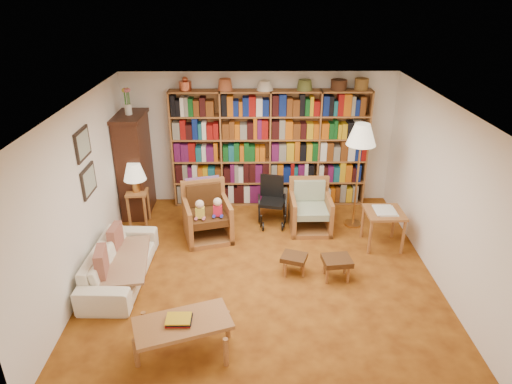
{
  "coord_description": "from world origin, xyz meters",
  "views": [
    {
      "loc": [
        -0.16,
        -5.72,
        3.92
      ],
      "look_at": [
        -0.08,
        0.6,
        1.02
      ],
      "focal_mm": 32.0,
      "sensor_mm": 36.0,
      "label": 1
    }
  ],
  "objects_px": {
    "sofa": "(120,263)",
    "floor_lamp": "(361,139)",
    "side_table_lamp": "(138,201)",
    "armchair_sage": "(310,210)",
    "coffee_table": "(183,325)",
    "footstool_b": "(337,262)",
    "wheelchair": "(272,202)",
    "side_table_papers": "(384,217)",
    "armchair_leather": "(208,214)",
    "footstool_a": "(294,259)"
  },
  "relations": [
    {
      "from": "side_table_lamp",
      "to": "footstool_a",
      "type": "xyz_separation_m",
      "value": [
        2.62,
        -1.59,
        -0.19
      ]
    },
    {
      "from": "armchair_sage",
      "to": "floor_lamp",
      "type": "relative_size",
      "value": 0.47
    },
    {
      "from": "coffee_table",
      "to": "wheelchair",
      "type": "bearing_deg",
      "value": 69.98
    },
    {
      "from": "side_table_lamp",
      "to": "armchair_sage",
      "type": "relative_size",
      "value": 0.71
    },
    {
      "from": "wheelchair",
      "to": "side_table_papers",
      "type": "bearing_deg",
      "value": -25.98
    },
    {
      "from": "floor_lamp",
      "to": "armchair_sage",
      "type": "bearing_deg",
      "value": -174.46
    },
    {
      "from": "armchair_sage",
      "to": "footstool_a",
      "type": "bearing_deg",
      "value": -105.75
    },
    {
      "from": "sofa",
      "to": "side_table_lamp",
      "type": "height_order",
      "value": "side_table_lamp"
    },
    {
      "from": "side_table_lamp",
      "to": "footstool_a",
      "type": "distance_m",
      "value": 3.07
    },
    {
      "from": "side_table_papers",
      "to": "footstool_a",
      "type": "relative_size",
      "value": 1.49
    },
    {
      "from": "armchair_leather",
      "to": "coffee_table",
      "type": "bearing_deg",
      "value": -91.32
    },
    {
      "from": "side_table_lamp",
      "to": "wheelchair",
      "type": "relative_size",
      "value": 0.72
    },
    {
      "from": "side_table_lamp",
      "to": "footstool_b",
      "type": "relative_size",
      "value": 1.41
    },
    {
      "from": "floor_lamp",
      "to": "footstool_a",
      "type": "xyz_separation_m",
      "value": [
        -1.19,
        -1.48,
        -1.35
      ]
    },
    {
      "from": "armchair_sage",
      "to": "footstool_b",
      "type": "xyz_separation_m",
      "value": [
        0.21,
        -1.55,
        -0.05
      ]
    },
    {
      "from": "sofa",
      "to": "side_table_papers",
      "type": "bearing_deg",
      "value": -75.93
    },
    {
      "from": "side_table_lamp",
      "to": "coffee_table",
      "type": "relative_size",
      "value": 0.51
    },
    {
      "from": "footstool_a",
      "to": "side_table_papers",
      "type": "bearing_deg",
      "value": 27.23
    },
    {
      "from": "armchair_sage",
      "to": "coffee_table",
      "type": "distance_m",
      "value": 3.47
    },
    {
      "from": "armchair_leather",
      "to": "floor_lamp",
      "type": "xyz_separation_m",
      "value": [
        2.54,
        0.32,
        1.21
      ]
    },
    {
      "from": "sofa",
      "to": "side_table_lamp",
      "type": "xyz_separation_m",
      "value": [
        -0.1,
        1.69,
        0.17
      ]
    },
    {
      "from": "armchair_sage",
      "to": "wheelchair",
      "type": "relative_size",
      "value": 1.02
    },
    {
      "from": "armchair_leather",
      "to": "footstool_a",
      "type": "relative_size",
      "value": 2.2
    },
    {
      "from": "sofa",
      "to": "floor_lamp",
      "type": "xyz_separation_m",
      "value": [
        3.71,
        1.58,
        1.33
      ]
    },
    {
      "from": "sofa",
      "to": "side_table_papers",
      "type": "height_order",
      "value": "side_table_papers"
    },
    {
      "from": "armchair_sage",
      "to": "wheelchair",
      "type": "xyz_separation_m",
      "value": [
        -0.65,
        0.22,
        0.06
      ]
    },
    {
      "from": "floor_lamp",
      "to": "coffee_table",
      "type": "distance_m",
      "value": 4.19
    },
    {
      "from": "footstool_b",
      "to": "coffee_table",
      "type": "bearing_deg",
      "value": -144.84
    },
    {
      "from": "armchair_leather",
      "to": "footstool_b",
      "type": "xyz_separation_m",
      "value": [
        1.95,
        -1.3,
        -0.11
      ]
    },
    {
      "from": "wheelchair",
      "to": "sofa",
      "type": "bearing_deg",
      "value": -142.81
    },
    {
      "from": "floor_lamp",
      "to": "side_table_lamp",
      "type": "bearing_deg",
      "value": 178.31
    },
    {
      "from": "footstool_b",
      "to": "coffee_table",
      "type": "distance_m",
      "value": 2.47
    },
    {
      "from": "floor_lamp",
      "to": "coffee_table",
      "type": "bearing_deg",
      "value": -130.54
    },
    {
      "from": "armchair_sage",
      "to": "footstool_b",
      "type": "distance_m",
      "value": 1.56
    },
    {
      "from": "armchair_sage",
      "to": "sofa",
      "type": "bearing_deg",
      "value": -152.77
    },
    {
      "from": "floor_lamp",
      "to": "side_table_papers",
      "type": "relative_size",
      "value": 2.85
    },
    {
      "from": "wheelchair",
      "to": "footstool_b",
      "type": "bearing_deg",
      "value": -64.2
    },
    {
      "from": "floor_lamp",
      "to": "armchair_leather",
      "type": "bearing_deg",
      "value": -172.73
    },
    {
      "from": "armchair_leather",
      "to": "side_table_papers",
      "type": "height_order",
      "value": "armchair_leather"
    },
    {
      "from": "armchair_sage",
      "to": "floor_lamp",
      "type": "height_order",
      "value": "floor_lamp"
    },
    {
      "from": "side_table_lamp",
      "to": "floor_lamp",
      "type": "relative_size",
      "value": 0.33
    },
    {
      "from": "side_table_papers",
      "to": "coffee_table",
      "type": "height_order",
      "value": "side_table_papers"
    },
    {
      "from": "sofa",
      "to": "armchair_leather",
      "type": "height_order",
      "value": "armchair_leather"
    },
    {
      "from": "armchair_leather",
      "to": "armchair_sage",
      "type": "bearing_deg",
      "value": 8.05
    },
    {
      "from": "coffee_table",
      "to": "armchair_leather",
      "type": "bearing_deg",
      "value": 88.68
    },
    {
      "from": "wheelchair",
      "to": "footstool_a",
      "type": "height_order",
      "value": "wheelchair"
    },
    {
      "from": "side_table_papers",
      "to": "wheelchair",
      "type": "bearing_deg",
      "value": 154.02
    },
    {
      "from": "footstool_a",
      "to": "footstool_b",
      "type": "bearing_deg",
      "value": -13.33
    },
    {
      "from": "wheelchair",
      "to": "footstool_b",
      "type": "height_order",
      "value": "wheelchair"
    },
    {
      "from": "side_table_lamp",
      "to": "footstool_a",
      "type": "relative_size",
      "value": 1.42
    }
  ]
}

